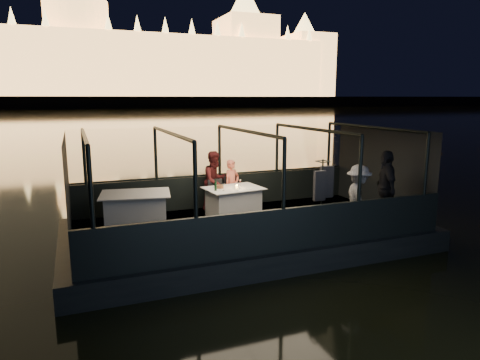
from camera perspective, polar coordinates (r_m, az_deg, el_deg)
name	(u,v)px	position (r m, az deg, el deg)	size (l,w,h in m)	color
river_water	(94,116)	(89.54, -18.93, 8.06)	(500.00, 500.00, 0.00)	black
boat_hull	(246,244)	(10.74, 0.78, -8.53)	(8.60, 4.40, 1.00)	black
boat_deck	(246,225)	(10.59, 0.79, -6.08)	(8.00, 4.00, 0.04)	black
gunwale_port	(220,191)	(12.28, -2.70, -1.43)	(8.00, 0.08, 0.90)	black
gunwale_starboard	(283,230)	(8.71, 5.75, -6.68)	(8.00, 0.08, 0.90)	black
cabin_glass_port	(220,151)	(12.09, -2.75, 3.90)	(8.00, 0.02, 1.40)	#99B2B2
cabin_glass_starboard	(284,174)	(8.43, 5.90, 0.79)	(8.00, 0.02, 1.40)	#99B2B2
cabin_roof_glass	(246,131)	(10.15, 0.82, 6.54)	(8.00, 4.00, 0.02)	#99B2B2
end_wall_fore	(68,192)	(9.58, -21.98, -1.47)	(0.02, 4.00, 2.30)	black
end_wall_aft	(381,169)	(12.35, 18.29, 1.40)	(0.02, 4.00, 2.30)	black
canopy_ribs	(246,179)	(10.30, 0.80, 0.15)	(8.00, 4.00, 2.30)	black
embankment	(81,103)	(219.43, -20.49, 9.58)	(400.00, 140.00, 6.00)	#423D33
parliament_building	(77,31)	(186.17, -20.89, 18.09)	(220.00, 32.00, 60.00)	#F2D18C
dining_table_central	(233,202)	(11.22, -0.88, -2.95)	(1.45, 1.05, 0.77)	silver
dining_table_aft	(136,212)	(10.53, -13.68, -4.20)	(1.61, 1.17, 0.86)	white
chair_port_left	(217,197)	(11.53, -3.07, -2.26)	(0.42, 0.42, 0.89)	black
chair_port_right	(234,194)	(11.88, -0.86, -1.85)	(0.42, 0.42, 0.90)	black
coat_stand	(322,196)	(9.82, 10.84, -2.07)	(0.48, 0.38, 1.73)	black
person_woman_coral	(232,183)	(11.88, -1.08, -0.37)	(0.50, 0.33, 1.39)	#E97054
person_man_maroon	(215,183)	(11.82, -3.33, -0.44)	(0.79, 0.61, 1.64)	#451314
passenger_stripe	(358,196)	(10.24, 15.51, -2.03)	(1.02, 0.57, 1.58)	white
passenger_dark	(385,191)	(10.95, 18.78, -1.39)	(1.08, 0.46, 1.84)	black
wine_bottle	(216,185)	(10.78, -3.28, -0.65)	(0.06, 0.06, 0.29)	#13351A
bread_basket	(220,187)	(11.10, -2.71, -0.89)	(0.21, 0.21, 0.08)	brown
amber_candle	(237,187)	(11.10, -0.44, -0.88)	(0.06, 0.06, 0.08)	#FFB83F
plate_near	(250,188)	(11.05, 1.32, -1.11)	(0.23, 0.23, 0.01)	white
plate_far	(217,187)	(11.21, -3.10, -0.95)	(0.22, 0.22, 0.01)	silver
wine_glass_white	(223,187)	(10.78, -2.22, -0.95)	(0.06, 0.06, 0.18)	white
wine_glass_red	(240,183)	(11.31, 0.04, -0.37)	(0.06, 0.06, 0.18)	silver
wine_glass_empty	(238,186)	(10.85, -0.34, -0.86)	(0.06, 0.06, 0.17)	white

